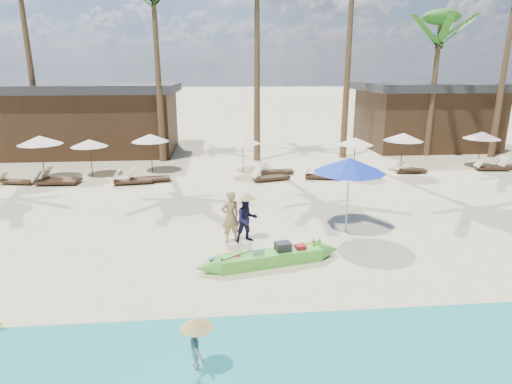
{
  "coord_description": "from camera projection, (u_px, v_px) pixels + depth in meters",
  "views": [
    {
      "loc": [
        -0.16,
        -10.75,
        5.23
      ],
      "look_at": [
        1.0,
        2.0,
        1.52
      ],
      "focal_mm": 30.0,
      "sensor_mm": 36.0,
      "label": 1
    }
  ],
  "objects": [
    {
      "name": "lounger_6_right",
      "position": [
        274.0,
        170.0,
        21.91
      ],
      "size": [
        1.79,
        0.62,
        0.6
      ],
      "rotation": [
        0.0,
        0.0,
        0.04
      ],
      "color": "#3B2718",
      "rests_on": "ground"
    },
    {
      "name": "palm_3",
      "position": [
        154.0,
        3.0,
        22.73
      ],
      "size": [
        2.08,
        2.08,
        10.52
      ],
      "color": "brown",
      "rests_on": "ground"
    },
    {
      "name": "lounger_7_left",
      "position": [
        320.0,
        175.0,
        20.95
      ],
      "size": [
        1.83,
        0.91,
        0.6
      ],
      "rotation": [
        0.0,
        0.0,
        -0.22
      ],
      "color": "#3B2718",
      "rests_on": "ground"
    },
    {
      "name": "lounger_4_left",
      "position": [
        60.0,
        178.0,
        20.33
      ],
      "size": [
        1.94,
        0.98,
        0.63
      ],
      "rotation": [
        0.0,
        0.0,
        -0.23
      ],
      "color": "#3B2718",
      "rests_on": "ground"
    },
    {
      "name": "lounger_8_left",
      "position": [
        409.0,
        170.0,
        22.16
      ],
      "size": [
        1.64,
        0.54,
        0.56
      ],
      "rotation": [
        0.0,
        0.0,
        -0.02
      ],
      "color": "#3B2718",
      "rests_on": "ground"
    },
    {
      "name": "green_canoe",
      "position": [
        270.0,
        257.0,
        11.83
      ],
      "size": [
        4.64,
        1.35,
        0.6
      ],
      "rotation": [
        0.0,
        0.0,
        0.23
      ],
      "color": "#57C83D",
      "rests_on": "ground"
    },
    {
      "name": "vendor_yellow",
      "position": [
        197.0,
        347.0,
        7.36
      ],
      "size": [
        0.48,
        0.64,
        0.88
      ],
      "primitive_type": "imported",
      "rotation": [
        0.0,
        0.0,
        1.88
      ],
      "color": "gray",
      "rests_on": "ground"
    },
    {
      "name": "blue_umbrella",
      "position": [
        350.0,
        165.0,
        13.65
      ],
      "size": [
        2.32,
        2.32,
        2.5
      ],
      "color": "#99999E",
      "rests_on": "ground"
    },
    {
      "name": "vendor_green",
      "position": [
        247.0,
        219.0,
        13.24
      ],
      "size": [
        0.84,
        0.73,
        1.46
      ],
      "primitive_type": "imported",
      "rotation": [
        0.0,
        0.0,
        0.29
      ],
      "color": "#141437",
      "rests_on": "ground"
    },
    {
      "name": "ground",
      "position": [
        227.0,
        266.0,
        11.75
      ],
      "size": [
        240.0,
        240.0,
        0.0
      ],
      "primitive_type": "plane",
      "color": "beige",
      "rests_on": "ground"
    },
    {
      "name": "resort_parasol_4",
      "position": [
        89.0,
        143.0,
        21.12
      ],
      "size": [
        1.81,
        1.81,
        1.87
      ],
      "color": "#3B2718",
      "rests_on": "ground"
    },
    {
      "name": "lounger_5_left",
      "position": [
        147.0,
        178.0,
        20.35
      ],
      "size": [
        2.03,
        0.86,
        0.67
      ],
      "rotation": [
        0.0,
        0.0,
        0.13
      ],
      "color": "#3B2718",
      "rests_on": "ground"
    },
    {
      "name": "resort_parasol_7",
      "position": [
        355.0,
        141.0,
        21.61
      ],
      "size": [
        1.82,
        1.82,
        1.87
      ],
      "color": "#3B2718",
      "rests_on": "ground"
    },
    {
      "name": "resort_parasol_3",
      "position": [
        40.0,
        140.0,
        20.39
      ],
      "size": [
        2.09,
        2.09,
        2.15
      ],
      "color": "#3B2718",
      "rests_on": "ground"
    },
    {
      "name": "resort_parasol_8",
      "position": [
        403.0,
        137.0,
        21.78
      ],
      "size": [
        2.01,
        2.01,
        2.07
      ],
      "color": "#3B2718",
      "rests_on": "ground"
    },
    {
      "name": "lounger_3_left",
      "position": [
        15.0,
        180.0,
        20.02
      ],
      "size": [
        1.7,
        0.86,
        0.55
      ],
      "rotation": [
        0.0,
        0.0,
        -0.23
      ],
      "color": "#3B2718",
      "rests_on": "ground"
    },
    {
      "name": "lounger_3_right",
      "position": [
        53.0,
        181.0,
        19.85
      ],
      "size": [
        1.97,
        0.63,
        0.67
      ],
      "rotation": [
        0.0,
        0.0,
        -0.02
      ],
      "color": "#3B2718",
      "rests_on": "ground"
    },
    {
      "name": "lounger_9_right",
      "position": [
        511.0,
        165.0,
        23.02
      ],
      "size": [
        1.89,
        0.94,
        0.62
      ],
      "rotation": [
        0.0,
        0.0,
        0.22
      ],
      "color": "#3B2718",
      "rests_on": "ground"
    },
    {
      "name": "lounger_7_right",
      "position": [
        347.0,
        170.0,
        21.94
      ],
      "size": [
        1.9,
        0.6,
        0.64
      ],
      "rotation": [
        0.0,
        0.0,
        0.01
      ],
      "color": "#3B2718",
      "rests_on": "ground"
    },
    {
      "name": "resort_parasol_9",
      "position": [
        482.0,
        135.0,
        22.88
      ],
      "size": [
        1.92,
        1.92,
        1.98
      ],
      "color": "#3B2718",
      "rests_on": "ground"
    },
    {
      "name": "lounger_6_left",
      "position": [
        269.0,
        177.0,
        20.6
      ],
      "size": [
        1.95,
        1.03,
        0.63
      ],
      "rotation": [
        0.0,
        0.0,
        0.26
      ],
      "color": "#3B2718",
      "rests_on": "ground"
    },
    {
      "name": "lounger_4_right",
      "position": [
        130.0,
        180.0,
        20.0
      ],
      "size": [
        1.9,
        0.78,
        0.63
      ],
      "rotation": [
        0.0,
        0.0,
        0.12
      ],
      "color": "#3B2718",
      "rests_on": "ground"
    },
    {
      "name": "tourist",
      "position": [
        230.0,
        217.0,
        13.19
      ],
      "size": [
        0.71,
        0.6,
        1.66
      ],
      "primitive_type": "imported",
      "rotation": [
        0.0,
        0.0,
        3.54
      ],
      "color": "tan",
      "rests_on": "ground"
    },
    {
      "name": "resort_parasol_5",
      "position": [
        150.0,
        138.0,
        21.96
      ],
      "size": [
        1.94,
        1.94,
        1.99
      ],
      "color": "#3B2718",
      "rests_on": "ground"
    },
    {
      "name": "lounger_9_left",
      "position": [
        490.0,
        167.0,
        22.67
      ],
      "size": [
        1.76,
        0.72,
        0.58
      ],
      "rotation": [
        0.0,
        0.0,
        -0.11
      ],
      "color": "#3B2718",
      "rests_on": "ground"
    },
    {
      "name": "pavilion_west",
      "position": [
        93.0,
        118.0,
        27.18
      ],
      "size": [
        10.8,
        6.6,
        4.3
      ],
      "color": "#3B2718",
      "rests_on": "ground"
    },
    {
      "name": "resort_parasol_6",
      "position": [
        243.0,
        140.0,
        21.96
      ],
      "size": [
        1.82,
        1.82,
        1.88
      ],
      "color": "#3B2718",
      "rests_on": "ground"
    },
    {
      "name": "palm_6",
      "position": [
        439.0,
        36.0,
        24.79
      ],
      "size": [
        2.08,
        2.08,
        8.51
      ],
      "color": "brown",
      "rests_on": "ground"
    },
    {
      "name": "pavilion_east",
      "position": [
        425.0,
        115.0,
        29.1
      ],
      "size": [
        8.8,
        6.6,
        4.3
      ],
      "color": "#3B2718",
      "rests_on": "ground"
    }
  ]
}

